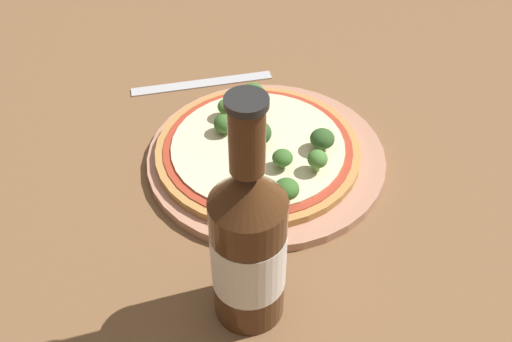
% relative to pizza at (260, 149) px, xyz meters
% --- Properties ---
extents(ground_plane, '(3.00, 3.00, 0.00)m').
position_rel_pizza_xyz_m(ground_plane, '(-0.01, -0.00, -0.02)').
color(ground_plane, brown).
extents(plate, '(0.29, 0.29, 0.01)m').
position_rel_pizza_xyz_m(plate, '(0.01, 0.01, -0.01)').
color(plate, tan).
rests_on(plate, ground_plane).
extents(pizza, '(0.24, 0.24, 0.01)m').
position_rel_pizza_xyz_m(pizza, '(0.00, 0.00, 0.00)').
color(pizza, '#B77F42').
rests_on(pizza, plate).
extents(broccoli_floret_0, '(0.03, 0.03, 0.03)m').
position_rel_pizza_xyz_m(broccoli_floret_0, '(0.00, -0.00, 0.03)').
color(broccoli_floret_0, '#89A866').
rests_on(broccoli_floret_0, pizza).
extents(broccoli_floret_1, '(0.02, 0.02, 0.03)m').
position_rel_pizza_xyz_m(broccoli_floret_1, '(0.07, 0.04, 0.02)').
color(broccoli_floret_1, '#89A866').
rests_on(broccoli_floret_1, pizza).
extents(broccoli_floret_2, '(0.03, 0.03, 0.03)m').
position_rel_pizza_xyz_m(broccoli_floret_2, '(0.08, -0.06, 0.02)').
color(broccoli_floret_2, '#89A866').
rests_on(broccoli_floret_2, pizza).
extents(broccoli_floret_3, '(0.03, 0.03, 0.03)m').
position_rel_pizza_xyz_m(broccoli_floret_3, '(0.04, 0.06, 0.02)').
color(broccoli_floret_3, '#89A866').
rests_on(broccoli_floret_3, pizza).
extents(broccoli_floret_4, '(0.02, 0.02, 0.03)m').
position_rel_pizza_xyz_m(broccoli_floret_4, '(-0.06, -0.01, 0.02)').
color(broccoli_floret_4, '#89A866').
rests_on(broccoli_floret_4, pizza).
extents(broccoli_floret_5, '(0.02, 0.02, 0.02)m').
position_rel_pizza_xyz_m(broccoli_floret_5, '(-0.04, -0.03, 0.02)').
color(broccoli_floret_5, '#89A866').
rests_on(broccoli_floret_5, pizza).
extents(broccoli_floret_6, '(0.03, 0.03, 0.03)m').
position_rel_pizza_xyz_m(broccoli_floret_6, '(-0.07, 0.03, 0.02)').
color(broccoli_floret_6, '#89A866').
rests_on(broccoli_floret_6, pizza).
extents(broccoli_floret_7, '(0.03, 0.03, 0.03)m').
position_rel_pizza_xyz_m(broccoli_floret_7, '(0.09, -0.01, 0.02)').
color(broccoli_floret_7, '#89A866').
rests_on(broccoli_floret_7, pizza).
extents(broccoli_floret_8, '(0.02, 0.02, 0.02)m').
position_rel_pizza_xyz_m(broccoli_floret_8, '(0.05, 0.01, 0.02)').
color(broccoli_floret_8, '#89A866').
rests_on(broccoli_floret_8, pizza).
extents(beer_bottle, '(0.07, 0.07, 0.25)m').
position_rel_pizza_xyz_m(beer_bottle, '(0.18, -0.10, 0.07)').
color(beer_bottle, '#472814').
rests_on(beer_bottle, ground_plane).
extents(fork, '(0.06, 0.20, 0.00)m').
position_rel_pizza_xyz_m(fork, '(-0.18, 0.00, -0.02)').
color(fork, '#B2B2B7').
rests_on(fork, ground_plane).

